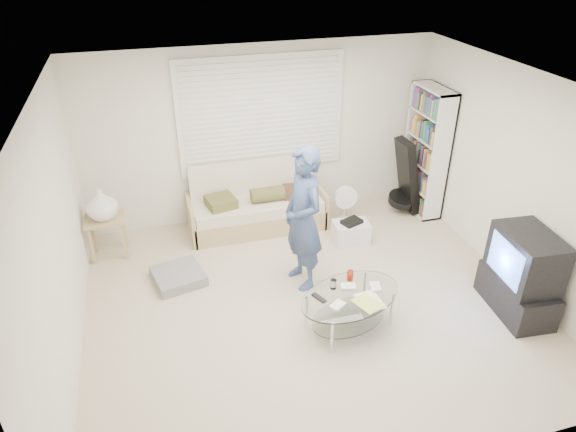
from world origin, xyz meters
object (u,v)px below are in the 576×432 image
object	(u,v)px
tv_unit	(522,274)
coffee_table	(350,301)
bookshelf	(426,152)
futon_sofa	(256,207)

from	to	relation	value
tv_unit	coffee_table	xyz separation A→B (m)	(-1.91, 0.25, -0.13)
bookshelf	tv_unit	xyz separation A→B (m)	(-0.13, -2.44, -0.46)
bookshelf	tv_unit	world-z (taller)	bookshelf
futon_sofa	tv_unit	world-z (taller)	tv_unit
bookshelf	tv_unit	distance (m)	2.48
futon_sofa	coffee_table	world-z (taller)	futon_sofa
futon_sofa	coffee_table	bearing A→B (deg)	-78.72
tv_unit	coffee_table	distance (m)	1.93
coffee_table	bookshelf	bearing A→B (deg)	47.02
futon_sofa	bookshelf	xyz separation A→B (m)	(2.51, -0.18, 0.64)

